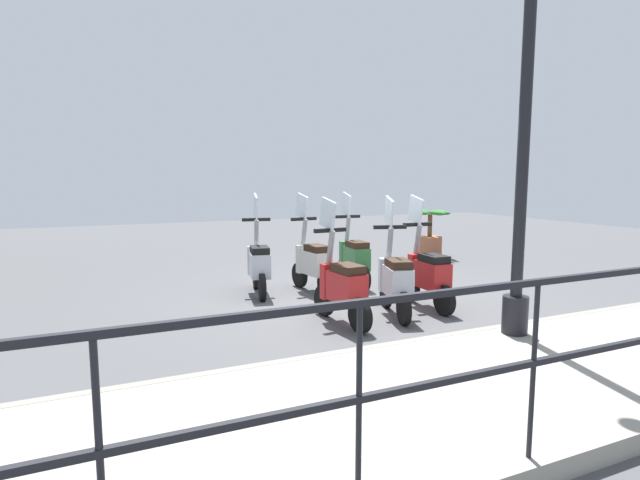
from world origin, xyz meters
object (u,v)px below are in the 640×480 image
at_px(scooter_far_2, 259,263).
at_px(scooter_far_0, 354,257).
at_px(potted_palm, 430,237).
at_px(scooter_near_2, 342,285).
at_px(lamp_post_near, 523,156).
at_px(scooter_far_1, 313,262).
at_px(scooter_near_1, 395,279).
at_px(scooter_near_0, 427,273).

bearing_deg(scooter_far_2, scooter_far_0, -81.08).
bearing_deg(potted_palm, scooter_near_2, 132.84).
xyz_separation_m(lamp_post_near, potted_palm, (5.41, -2.93, -1.56)).
xyz_separation_m(scooter_far_0, scooter_far_1, (-0.13, 0.80, 0.00)).
bearing_deg(scooter_near_1, lamp_post_near, -145.57).
xyz_separation_m(lamp_post_near, scooter_far_1, (3.21, 0.93, -1.52)).
relative_size(scooter_far_0, scooter_far_2, 1.00).
relative_size(scooter_near_2, scooter_far_2, 1.00).
height_order(scooter_near_1, scooter_far_0, same).
bearing_deg(scooter_near_1, potted_palm, -24.84).
bearing_deg(potted_palm, scooter_near_1, 138.47).
relative_size(lamp_post_near, scooter_far_1, 2.72).
bearing_deg(scooter_far_2, scooter_near_0, -121.61).
height_order(potted_palm, scooter_near_0, scooter_near_0).
bearing_deg(scooter_near_0, lamp_post_near, 178.97).
height_order(scooter_near_0, scooter_far_1, same).
distance_m(scooter_near_1, scooter_near_2, 0.79).
height_order(potted_palm, scooter_near_2, scooter_near_2).
xyz_separation_m(potted_palm, scooter_far_2, (-2.01, 4.67, 0.04)).
bearing_deg(scooter_far_1, scooter_near_1, -171.85).
bearing_deg(scooter_near_0, scooter_near_2, 100.76).
height_order(scooter_far_1, scooter_far_2, same).
relative_size(lamp_post_near, scooter_near_0, 2.72).
distance_m(potted_palm, scooter_far_0, 3.70).
bearing_deg(scooter_near_2, scooter_near_0, -87.53).
height_order(scooter_near_2, scooter_far_0, same).
bearing_deg(scooter_near_2, scooter_far_0, -37.22).
bearing_deg(lamp_post_near, scooter_far_1, 16.12).
height_order(scooter_far_0, scooter_far_2, same).
xyz_separation_m(scooter_near_0, scooter_far_1, (1.52, 1.05, 0.00)).
bearing_deg(potted_palm, scooter_near_0, 142.95).
relative_size(lamp_post_near, scooter_near_1, 2.72).
bearing_deg(scooter_near_2, scooter_far_2, 8.19).
distance_m(potted_palm, scooter_near_2, 5.75).
bearing_deg(scooter_far_1, potted_palm, -66.73).
xyz_separation_m(scooter_near_1, scooter_far_1, (1.67, 0.43, 0.00)).
height_order(lamp_post_near, scooter_far_1, lamp_post_near).
bearing_deg(scooter_far_1, scooter_near_2, 161.73).
xyz_separation_m(scooter_near_1, scooter_far_0, (1.80, -0.36, 0.00)).
bearing_deg(scooter_near_1, scooter_near_2, 109.79).
height_order(scooter_near_0, scooter_far_2, same).
xyz_separation_m(scooter_near_2, scooter_far_2, (1.90, 0.45, 0.00)).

